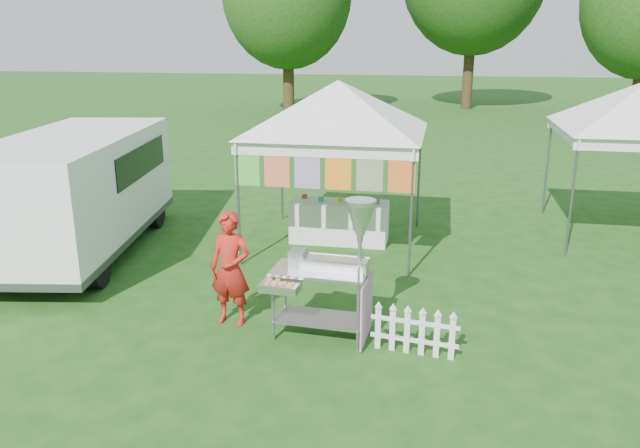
# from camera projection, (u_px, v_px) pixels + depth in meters

# --- Properties ---
(ground) EXTENTS (120.00, 120.00, 0.00)m
(ground) POSITION_uv_depth(u_px,v_px,m) (293.00, 324.00, 8.40)
(ground) COLOR #194714
(ground) RESTS_ON ground
(canopy_main) EXTENTS (4.24, 4.24, 3.45)m
(canopy_main) POSITION_uv_depth(u_px,v_px,m) (338.00, 81.00, 10.84)
(canopy_main) COLOR #59595E
(canopy_main) RESTS_ON ground
(donut_cart) EXTENTS (1.36, 0.85, 1.83)m
(donut_cart) POSITION_uv_depth(u_px,v_px,m) (335.00, 259.00, 7.70)
(donut_cart) COLOR gray
(donut_cart) RESTS_ON ground
(vendor) EXTENTS (0.60, 0.42, 1.55)m
(vendor) POSITION_uv_depth(u_px,v_px,m) (230.00, 269.00, 8.22)
(vendor) COLOR red
(vendor) RESTS_ON ground
(cargo_van) EXTENTS (2.85, 5.33, 2.11)m
(cargo_van) POSITION_uv_depth(u_px,v_px,m) (79.00, 189.00, 11.01)
(cargo_van) COLOR white
(cargo_van) RESTS_ON ground
(picket_fence) EXTENTS (1.07, 0.17, 0.56)m
(picket_fence) POSITION_uv_depth(u_px,v_px,m) (414.00, 332.00, 7.52)
(picket_fence) COLOR white
(picket_fence) RESTS_ON ground
(display_table) EXTENTS (1.80, 0.70, 0.77)m
(display_table) POSITION_uv_depth(u_px,v_px,m) (339.00, 222.00, 11.71)
(display_table) COLOR white
(display_table) RESTS_ON ground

